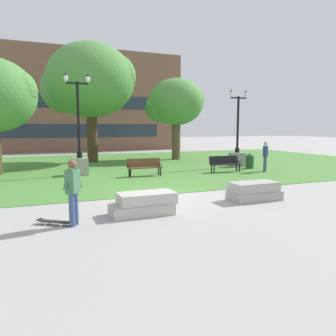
{
  "coord_description": "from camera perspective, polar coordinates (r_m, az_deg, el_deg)",
  "views": [
    {
      "loc": [
        -4.55,
        -11.26,
        2.51
      ],
      "look_at": [
        -0.52,
        -1.4,
        1.2
      ],
      "focal_mm": 35.0,
      "sensor_mm": 36.0,
      "label": 1
    }
  ],
  "objects": [
    {
      "name": "lamp_post_center",
      "position": [
        17.91,
        -15.15,
        2.19
      ],
      "size": [
        1.32,
        0.8,
        5.26
      ],
      "color": "gray",
      "rests_on": "grass_lawn"
    },
    {
      "name": "person_skateboarder",
      "position": [
        8.71,
        -16.23,
        -3.48
      ],
      "size": [
        0.56,
        0.52,
        1.71
      ],
      "color": "#384C7A",
      "rests_on": "ground"
    },
    {
      "name": "park_bench_near_left",
      "position": [
        17.06,
        -4.14,
        0.36
      ],
      "size": [
        1.83,
        0.63,
        0.9
      ],
      "color": "brown",
      "rests_on": "grass_lawn"
    },
    {
      "name": "tree_far_right",
      "position": [
        24.79,
        -13.51,
        14.42
      ],
      "size": [
        6.55,
        6.23,
        8.5
      ],
      "color": "#42301E",
      "rests_on": "grass_lawn"
    },
    {
      "name": "ground_plane",
      "position": [
        12.4,
        -0.23,
        -4.66
      ],
      "size": [
        140.0,
        140.0,
        0.0
      ],
      "primitive_type": "plane",
      "color": "#A3A09B"
    },
    {
      "name": "concrete_block_left",
      "position": [
        11.81,
        14.77,
        -3.98
      ],
      "size": [
        1.8,
        0.9,
        0.64
      ],
      "color": "#9E9991",
      "rests_on": "ground"
    },
    {
      "name": "concrete_block_center",
      "position": [
        9.61,
        -4.23,
        -6.27
      ],
      "size": [
        1.89,
        0.9,
        0.64
      ],
      "color": "#B2ADA3",
      "rests_on": "ground"
    },
    {
      "name": "building_facade_distant",
      "position": [
        36.1,
        -16.05,
        11.29
      ],
      "size": [
        23.9,
        1.03,
        10.74
      ],
      "color": "brown",
      "rests_on": "ground"
    },
    {
      "name": "grass_lawn",
      "position": [
        21.89,
        -10.08,
        0.35
      ],
      "size": [
        40.0,
        20.0,
        0.02
      ],
      "primitive_type": "cube",
      "color": "#4C8438",
      "rests_on": "ground"
    },
    {
      "name": "lamp_post_left",
      "position": [
        21.54,
        11.95,
        2.88
      ],
      "size": [
        1.32,
        0.8,
        4.86
      ],
      "color": "gray",
      "rests_on": "grass_lawn"
    },
    {
      "name": "park_bench_near_right",
      "position": [
        18.8,
        9.85,
        0.89
      ],
      "size": [
        1.83,
        0.63,
        0.9
      ],
      "color": "black",
      "rests_on": "grass_lawn"
    },
    {
      "name": "person_bystander_near_lawn",
      "position": [
        19.47,
        16.58,
        2.23
      ],
      "size": [
        0.42,
        0.58,
        1.71
      ],
      "color": "#384C7A",
      "rests_on": "grass_lawn"
    },
    {
      "name": "trash_bin",
      "position": [
        20.75,
        14.07,
        1.26
      ],
      "size": [
        0.49,
        0.49,
        0.96
      ],
      "color": "#234C28",
      "rests_on": "grass_lawn"
    },
    {
      "name": "skateboard",
      "position": [
        9.1,
        -18.98,
        -8.84
      ],
      "size": [
        0.94,
        0.76,
        0.14
      ],
      "color": "black",
      "rests_on": "ground"
    },
    {
      "name": "tree_far_left",
      "position": [
        26.01,
        1.3,
        11.26
      ],
      "size": [
        4.48,
        4.27,
        6.31
      ],
      "color": "brown",
      "rests_on": "grass_lawn"
    }
  ]
}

